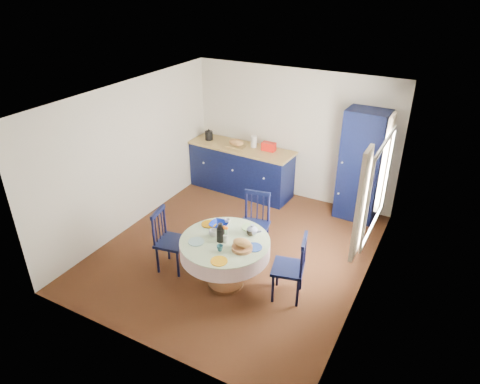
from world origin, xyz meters
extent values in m
plane|color=black|center=(0.00, 0.00, 0.00)|extent=(4.50, 4.50, 0.00)
plane|color=white|center=(0.00, 0.00, 2.50)|extent=(4.50, 4.50, 0.00)
cube|color=beige|center=(0.00, 2.25, 1.25)|extent=(4.00, 0.02, 2.50)
cube|color=beige|center=(-2.00, 0.00, 1.25)|extent=(0.02, 4.50, 2.50)
cube|color=beige|center=(2.00, 0.00, 1.25)|extent=(0.02, 4.50, 2.50)
plane|color=white|center=(2.00, 0.30, 1.50)|extent=(0.00, 1.20, 1.20)
cube|color=#EBE3C7|center=(1.92, -0.40, 1.55)|extent=(0.05, 0.34, 1.45)
cube|color=#EBE3C7|center=(1.92, 1.00, 1.55)|extent=(0.05, 0.34, 1.45)
cube|color=black|center=(-0.93, 1.90, 0.46)|extent=(2.12, 0.74, 0.92)
cube|color=#A5844B|center=(-0.93, 1.90, 0.94)|extent=(2.18, 0.78, 0.04)
cube|color=#AF130B|center=(-0.36, 1.95, 1.04)|extent=(0.27, 0.15, 0.16)
cube|color=#A5844B|center=(-1.01, 1.87, 0.97)|extent=(0.35, 0.26, 0.02)
ellipsoid|color=#BB8149|center=(-1.01, 1.87, 1.05)|extent=(0.31, 0.20, 0.13)
cylinder|color=silver|center=(-0.69, 1.99, 1.07)|extent=(0.12, 0.12, 0.22)
cube|color=black|center=(1.40, 2.00, 1.00)|extent=(0.73, 0.54, 2.00)
cylinder|color=white|center=(1.13, 1.74, 1.10)|extent=(0.04, 0.02, 0.04)
cylinder|color=white|center=(1.13, 1.74, 0.50)|extent=(0.04, 0.02, 0.04)
cylinder|color=#592F19|center=(0.26, -0.80, 0.03)|extent=(0.51, 0.51, 0.05)
cylinder|color=#592F19|center=(0.26, -0.80, 0.37)|extent=(0.11, 0.11, 0.68)
cylinder|color=#592F19|center=(0.26, -0.80, 0.73)|extent=(1.19, 1.19, 0.03)
cylinder|color=white|center=(0.26, -0.80, 0.63)|extent=(1.25, 1.25, 0.22)
cylinder|color=white|center=(0.26, -0.80, 0.75)|extent=(1.25, 1.25, 0.01)
cylinder|color=#88B6B7|center=(-0.06, -1.02, 0.76)|extent=(0.22, 0.22, 0.01)
cylinder|color=#C48309|center=(0.44, -1.24, 0.76)|extent=(0.22, 0.22, 0.01)
cylinder|color=navy|center=(0.69, -0.76, 0.76)|extent=(0.22, 0.22, 0.01)
cylinder|color=#9BC983|center=(0.41, -0.35, 0.76)|extent=(0.22, 0.22, 0.01)
cylinder|color=#C48309|center=(-0.15, -0.55, 0.76)|extent=(0.22, 0.22, 0.01)
cylinder|color=#A97443|center=(0.57, -0.87, 0.78)|extent=(0.28, 0.28, 0.05)
ellipsoid|color=#BB8149|center=(0.57, -0.87, 0.86)|extent=(0.26, 0.16, 0.11)
cube|color=silver|center=(0.11, -0.66, 0.77)|extent=(0.10, 0.07, 0.04)
cylinder|color=black|center=(-0.43, -0.98, 0.22)|extent=(0.04, 0.04, 0.45)
cylinder|color=black|center=(-0.49, -0.64, 0.22)|extent=(0.04, 0.04, 0.45)
cylinder|color=black|center=(-0.76, -1.04, 0.22)|extent=(0.04, 0.04, 0.45)
cylinder|color=black|center=(-0.82, -0.70, 0.22)|extent=(0.04, 0.04, 0.45)
cube|color=black|center=(-0.62, -0.84, 0.47)|extent=(0.48, 0.50, 0.04)
cylinder|color=black|center=(-0.78, -1.05, 0.71)|extent=(0.04, 0.04, 0.50)
cylinder|color=black|center=(-0.84, -0.70, 0.71)|extent=(0.04, 0.04, 0.50)
cube|color=black|center=(-0.81, -0.87, 0.94)|extent=(0.11, 0.39, 0.06)
cylinder|color=black|center=(-0.79, -0.96, 0.69)|extent=(0.02, 0.02, 0.41)
cylinder|color=black|center=(-0.81, -0.87, 0.69)|extent=(0.02, 0.02, 0.41)
cylinder|color=black|center=(-0.82, -0.78, 0.69)|extent=(0.02, 0.02, 0.41)
cylinder|color=black|center=(0.12, -0.11, 0.23)|extent=(0.04, 0.04, 0.46)
cylinder|color=black|center=(0.48, -0.04, 0.23)|extent=(0.04, 0.04, 0.46)
cylinder|color=black|center=(0.05, 0.22, 0.23)|extent=(0.04, 0.04, 0.46)
cylinder|color=black|center=(0.41, 0.29, 0.23)|extent=(0.04, 0.04, 0.46)
cube|color=black|center=(0.26, 0.09, 0.48)|extent=(0.52, 0.51, 0.04)
cylinder|color=black|center=(0.05, 0.25, 0.74)|extent=(0.04, 0.04, 0.52)
cylinder|color=black|center=(0.41, 0.32, 0.74)|extent=(0.04, 0.04, 0.52)
cube|color=black|center=(0.23, 0.28, 0.98)|extent=(0.41, 0.12, 0.06)
cylinder|color=black|center=(0.13, 0.26, 0.72)|extent=(0.02, 0.02, 0.43)
cylinder|color=black|center=(0.23, 0.28, 0.72)|extent=(0.02, 0.02, 0.43)
cylinder|color=black|center=(0.32, 0.30, 0.72)|extent=(0.02, 0.02, 0.43)
cylinder|color=black|center=(0.93, -0.47, 0.22)|extent=(0.04, 0.04, 0.45)
cylinder|color=black|center=(1.01, -0.82, 0.22)|extent=(0.04, 0.04, 0.45)
cylinder|color=black|center=(1.26, -0.40, 0.22)|extent=(0.04, 0.04, 0.45)
cylinder|color=black|center=(1.34, -0.74, 0.22)|extent=(0.04, 0.04, 0.45)
cube|color=black|center=(1.13, -0.61, 0.47)|extent=(0.51, 0.52, 0.04)
cylinder|color=black|center=(1.28, -0.39, 0.72)|extent=(0.04, 0.04, 0.50)
cylinder|color=black|center=(1.36, -0.74, 0.72)|extent=(0.04, 0.04, 0.50)
cube|color=black|center=(1.32, -0.56, 0.95)|extent=(0.13, 0.40, 0.06)
cylinder|color=black|center=(1.29, -0.47, 0.70)|extent=(0.02, 0.02, 0.42)
cylinder|color=black|center=(1.32, -0.56, 0.70)|extent=(0.02, 0.02, 0.42)
cylinder|color=black|center=(1.34, -0.66, 0.70)|extent=(0.02, 0.02, 0.42)
imported|color=silver|center=(0.08, -0.78, 0.80)|extent=(0.13, 0.13, 0.10)
imported|color=#2C6978|center=(0.33, -1.04, 0.80)|extent=(0.09, 0.09, 0.08)
imported|color=black|center=(0.52, -0.52, 0.80)|extent=(0.11, 0.11, 0.09)
imported|color=silver|center=(0.09, -0.42, 0.79)|extent=(0.09, 0.09, 0.08)
imported|color=navy|center=(0.01, -0.54, 0.79)|extent=(0.26, 0.26, 0.06)
camera|label=1|loc=(2.75, -4.99, 4.06)|focal=32.00mm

